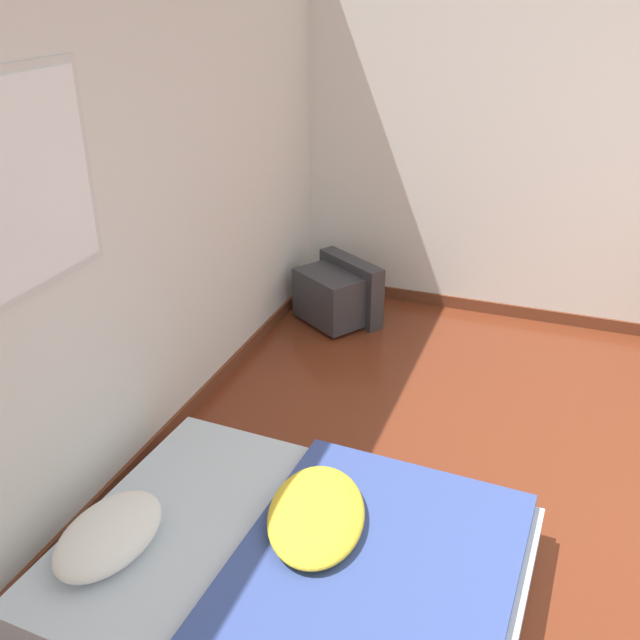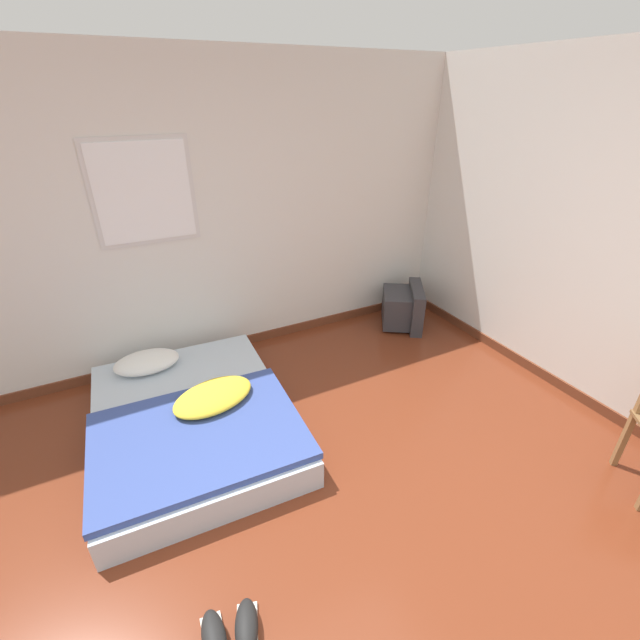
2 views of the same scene
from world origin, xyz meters
The scene contains 3 objects.
wall_back centered at (0.00, 2.82, 1.29)m, with size 7.65×0.08×2.60m.
mattress_bed centered at (-0.32, 1.74, 0.14)m, with size 1.43×1.84×0.36m.
crt_tv centered at (2.11, 2.39, 0.21)m, with size 0.63×0.66×0.44m.
Camera 1 is at (-2.23, 0.91, 2.28)m, focal length 40.00 mm.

